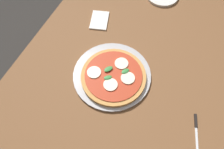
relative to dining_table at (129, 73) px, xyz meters
The scene contains 6 objects.
ground_plane 0.62m from the dining_table, ahead, with size 6.00×6.00×0.00m, color #2D2B28.
dining_table is the anchor object (origin of this frame).
serving_tray 0.14m from the dining_table, 30.00° to the right, with size 0.36×0.36×0.01m, color #B2B2B7.
pizza 0.16m from the dining_table, 21.65° to the right, with size 0.29×0.29×0.03m.
napkin 0.33m from the dining_table, 126.90° to the right, with size 0.13×0.09×0.01m, color white.
knife 0.41m from the dining_table, 62.64° to the left, with size 0.17×0.06×0.01m.
Camera 1 is at (0.55, 0.14, 1.59)m, focal length 35.12 mm.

